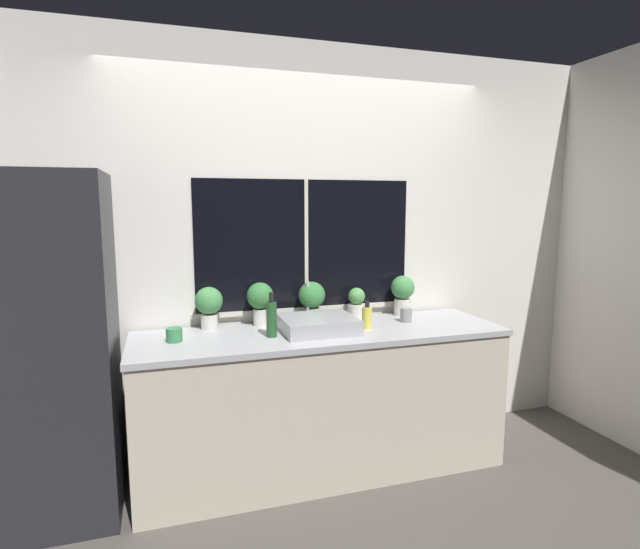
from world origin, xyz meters
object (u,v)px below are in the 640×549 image
refrigerator (48,349)px  potted_plant_far_left (209,304)px  potted_plant_left (260,299)px  bottle_tall (272,318)px  soap_bottle (367,317)px  mug_grey (406,315)px  potted_plant_right (357,304)px  mug_green (174,335)px  potted_plant_far_right (403,292)px  potted_plant_center (312,298)px  sink (318,324)px

refrigerator → potted_plant_far_left: refrigerator is taller
potted_plant_left → bottle_tall: bearing=-87.8°
soap_bottle → mug_grey: size_ratio=1.88×
potted_plant_right → mug_grey: bearing=-35.1°
potted_plant_far_left → mug_green: bearing=-133.3°
potted_plant_far_left → soap_bottle: potted_plant_far_left is taller
refrigerator → potted_plant_right: size_ratio=8.72×
potted_plant_left → soap_bottle: (0.62, -0.28, -0.10)m
potted_plant_right → potted_plant_far_right: (0.34, 0.00, 0.06)m
refrigerator → soap_bottle: size_ratio=10.60×
potted_plant_far_left → potted_plant_center: potted_plant_center is taller
refrigerator → bottle_tall: refrigerator is taller
potted_plant_far_left → potted_plant_right: bearing=0.0°
sink → potted_plant_far_left: 0.68m
refrigerator → potted_plant_far_right: bearing=6.7°
potted_plant_center → potted_plant_far_right: bearing=0.0°
potted_plant_center → mug_green: potted_plant_center is taller
potted_plant_far_left → potted_plant_far_right: size_ratio=0.95×
potted_plant_left → mug_grey: potted_plant_left is taller
refrigerator → potted_plant_far_right: (2.18, 0.25, 0.14)m
potted_plant_left → mug_grey: size_ratio=3.02×
bottle_tall → mug_green: (-0.55, 0.06, -0.07)m
potted_plant_far_right → soap_bottle: bearing=-144.2°
bottle_tall → mug_grey: size_ratio=2.86×
potted_plant_center → potted_plant_right: bearing=0.0°
sink → potted_plant_right: sink is taller
refrigerator → potted_plant_center: size_ratio=6.87×
potted_plant_far_left → bottle_tall: size_ratio=1.01×
sink → mug_grey: sink is taller
potted_plant_left → mug_green: size_ratio=3.07×
sink → potted_plant_left: size_ratio=1.60×
potted_plant_far_right → mug_green: potted_plant_far_right is taller
potted_plant_left → potted_plant_far_right: 1.00m
sink → mug_grey: size_ratio=4.83×
mug_green → bottle_tall: bearing=-6.6°
bottle_tall → potted_plant_far_left: bearing=138.6°
sink → potted_plant_center: sink is taller
mug_green → mug_grey: (1.47, 0.04, 0.01)m
mug_green → mug_grey: bearing=1.4°
potted_plant_left → mug_green: (-0.54, -0.23, -0.13)m
sink → potted_plant_far_right: size_ratio=1.60×
potted_plant_left → sink: bearing=-39.5°
potted_plant_right → mug_grey: (0.27, -0.19, -0.06)m
sink → mug_green: 0.84m
mug_green → mug_grey: mug_grey is taller
mug_green → potted_plant_far_right: bearing=8.5°
potted_plant_far_left → sink: bearing=-21.9°
soap_bottle → potted_plant_center: bearing=135.1°
potted_plant_far_left → mug_grey: size_ratio=2.89×
potted_plant_center → soap_bottle: size_ratio=1.54×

